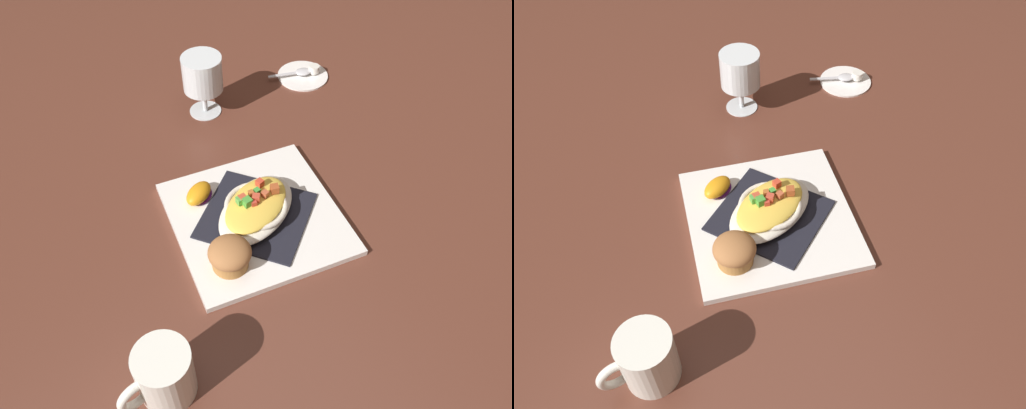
# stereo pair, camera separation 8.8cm
# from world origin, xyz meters

# --- Properties ---
(ground_plane) EXTENTS (2.60, 2.60, 0.00)m
(ground_plane) POSITION_xyz_m (0.00, 0.00, 0.00)
(ground_plane) COLOR brown
(square_plate) EXTENTS (0.32, 0.32, 0.01)m
(square_plate) POSITION_xyz_m (0.00, 0.00, 0.01)
(square_plate) COLOR white
(square_plate) RESTS_ON ground_plane
(folded_napkin) EXTENTS (0.23, 0.24, 0.00)m
(folded_napkin) POSITION_xyz_m (0.00, 0.00, 0.01)
(folded_napkin) COLOR black
(folded_napkin) RESTS_ON square_plate
(gratin_dish) EXTENTS (0.20, 0.17, 0.05)m
(gratin_dish) POSITION_xyz_m (-0.00, -0.00, 0.04)
(gratin_dish) COLOR silver
(gratin_dish) RESTS_ON folded_napkin
(muffin) EXTENTS (0.07, 0.07, 0.05)m
(muffin) POSITION_xyz_m (0.09, 0.06, 0.04)
(muffin) COLOR #AA7137
(muffin) RESTS_ON square_plate
(orange_garnish) EXTENTS (0.07, 0.06, 0.03)m
(orange_garnish) POSITION_xyz_m (0.06, -0.09, 0.02)
(orange_garnish) COLOR #4B1559
(orange_garnish) RESTS_ON square_plate
(coffee_mug) EXTENTS (0.11, 0.08, 0.09)m
(coffee_mug) POSITION_xyz_m (0.26, 0.18, 0.04)
(coffee_mug) COLOR white
(coffee_mug) RESTS_ON ground_plane
(stemmed_glass) EXTENTS (0.08, 0.08, 0.13)m
(stemmed_glass) POSITION_xyz_m (-0.07, -0.31, 0.09)
(stemmed_glass) COLOR white
(stemmed_glass) RESTS_ON ground_plane
(creamer_saucer) EXTENTS (0.11, 0.11, 0.01)m
(creamer_saucer) POSITION_xyz_m (-0.32, -0.30, 0.00)
(creamer_saucer) COLOR white
(creamer_saucer) RESTS_ON ground_plane
(spoon) EXTENTS (0.10, 0.05, 0.01)m
(spoon) POSITION_xyz_m (-0.31, -0.30, 0.01)
(spoon) COLOR silver
(spoon) RESTS_ON creamer_saucer
(creamer_cup_0) EXTENTS (0.02, 0.02, 0.02)m
(creamer_cup_0) POSITION_xyz_m (-0.34, -0.29, 0.02)
(creamer_cup_0) COLOR white
(creamer_cup_0) RESTS_ON creamer_saucer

